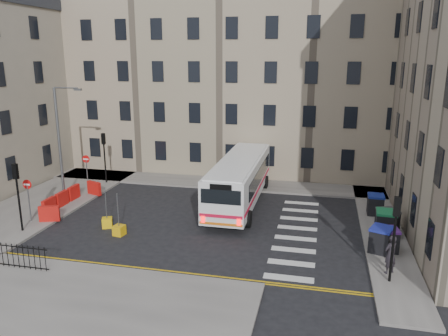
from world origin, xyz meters
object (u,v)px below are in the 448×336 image
at_px(wheelie_bin_b, 388,239).
at_px(bollard_chevron, 119,230).
at_px(pedestrian, 390,254).
at_px(wheelie_bin_a, 381,239).
at_px(bollard_yellow, 107,223).
at_px(wheelie_bin_c, 386,223).
at_px(bus, 240,179).
at_px(wheelie_bin_d, 387,220).
at_px(streetlamp, 59,142).
at_px(wheelie_bin_e, 375,204).

height_order(wheelie_bin_b, bollard_chevron, wheelie_bin_b).
bearing_deg(pedestrian, wheelie_bin_a, -125.11).
bearing_deg(bollard_yellow, wheelie_bin_c, 7.80).
bearing_deg(wheelie_bin_a, wheelie_bin_b, 50.08).
xyz_separation_m(bus, wheelie_bin_d, (9.56, -3.22, -1.05)).
bearing_deg(pedestrian, streetlamp, -55.25).
bearing_deg(wheelie_bin_c, bollard_yellow, -167.31).
distance_m(bus, wheelie_bin_d, 10.14).
bearing_deg(bus, wheelie_bin_d, -18.80).
bearing_deg(wheelie_bin_b, pedestrian, -102.08).
relative_size(bus, wheelie_bin_c, 8.27).
bearing_deg(streetlamp, bollard_yellow, -36.35).
xyz_separation_m(bus, wheelie_bin_c, (9.39, -3.90, -0.99)).
height_order(wheelie_bin_a, wheelie_bin_d, wheelie_bin_a).
bearing_deg(wheelie_bin_c, wheelie_bin_a, -97.30).
relative_size(bus, wheelie_bin_b, 9.51).
bearing_deg(bollard_chevron, pedestrian, -6.27).
bearing_deg(wheelie_bin_a, wheelie_bin_d, 98.68).
relative_size(streetlamp, wheelie_bin_e, 6.21).
bearing_deg(pedestrian, wheelie_bin_b, -133.65).
xyz_separation_m(wheelie_bin_a, bollard_yellow, (-15.99, 0.16, -0.53)).
bearing_deg(wheelie_bin_c, bus, 162.33).
height_order(streetlamp, wheelie_bin_a, streetlamp).
relative_size(wheelie_bin_d, bollard_chevron, 2.50).
bearing_deg(pedestrian, wheelie_bin_e, -129.33).
distance_m(wheelie_bin_e, bollard_yellow, 17.29).
bearing_deg(bollard_chevron, streetlamp, 143.53).
bearing_deg(wheelie_bin_e, wheelie_bin_d, -80.57).
xyz_separation_m(wheelie_bin_b, bollard_chevron, (-15.11, -1.00, -0.48)).
bearing_deg(wheelie_bin_d, streetlamp, 154.41).
distance_m(streetlamp, bus, 13.09).
height_order(streetlamp, wheelie_bin_e, streetlamp).
height_order(wheelie_bin_d, bollard_chevron, wheelie_bin_d).
distance_m(streetlamp, wheelie_bin_b, 22.57).
relative_size(streetlamp, wheelie_bin_d, 5.43).
height_order(wheelie_bin_a, bollard_chevron, wheelie_bin_a).
relative_size(wheelie_bin_b, wheelie_bin_c, 0.87).
xyz_separation_m(wheelie_bin_b, pedestrian, (-0.25, -2.63, 0.33)).
height_order(wheelie_bin_c, wheelie_bin_d, wheelie_bin_c).
relative_size(wheelie_bin_a, bollard_chevron, 2.55).
xyz_separation_m(wheelie_bin_e, bollard_chevron, (-15.03, -6.70, -0.51)).
distance_m(wheelie_bin_e, pedestrian, 8.34).
bearing_deg(wheelie_bin_a, bollard_yellow, -159.21).
bearing_deg(wheelie_bin_e, wheelie_bin_c, -84.95).
bearing_deg(wheelie_bin_a, wheelie_bin_e, 108.46).
bearing_deg(wheelie_bin_d, wheelie_bin_b, -118.88).
relative_size(wheelie_bin_d, wheelie_bin_e, 1.14).
distance_m(pedestrian, bollard_yellow, 16.35).
bearing_deg(wheelie_bin_c, wheelie_bin_e, 98.55).
xyz_separation_m(wheelie_bin_a, pedestrian, (0.13, -2.42, 0.28)).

